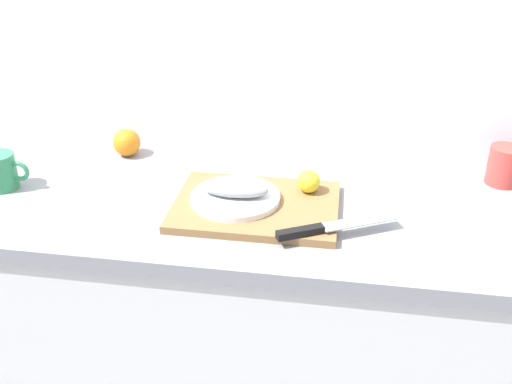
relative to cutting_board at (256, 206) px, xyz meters
The scene contains 10 objects.
back_wall 0.50m from the cutting_board, 98.11° to the left, with size 3.20×0.05×2.50m, color white.
kitchen_counter 0.46m from the cutting_board, 141.55° to the left, with size 2.00×0.60×0.90m.
cutting_board is the anchor object (origin of this frame).
white_plate 0.05m from the cutting_board, behind, with size 0.22×0.22×0.01m, color white.
fish_fillet 0.07m from the cutting_board, behind, with size 0.17×0.07×0.04m, color gray.
chef_knife 0.20m from the cutting_board, 32.82° to the right, with size 0.27×0.16×0.02m.
lemon_0 0.15m from the cutting_board, 32.75° to the left, with size 0.06×0.06×0.06m, color yellow.
coffee_mug_0 0.68m from the cutting_board, 21.26° to the left, with size 0.13×0.09×0.10m.
coffee_mug_1 0.68m from the cutting_board, behind, with size 0.12×0.08×0.10m.
orange_0 0.50m from the cutting_board, 148.35° to the left, with size 0.08×0.08×0.08m, color orange.
Camera 1 is at (0.25, -1.27, 1.62)m, focal length 40.81 mm.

